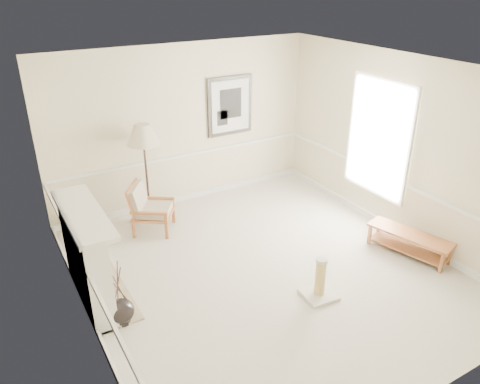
# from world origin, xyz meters

# --- Properties ---
(ground) EXTENTS (5.50, 5.50, 0.00)m
(ground) POSITION_xyz_m (0.00, 0.00, 0.00)
(ground) COLOR silver
(ground) RESTS_ON ground
(room) EXTENTS (5.04, 5.54, 2.92)m
(room) POSITION_xyz_m (0.14, 0.08, 1.87)
(room) COLOR beige
(room) RESTS_ON ground
(fireplace) EXTENTS (0.64, 1.64, 1.31)m
(fireplace) POSITION_xyz_m (-2.34, 0.60, 0.64)
(fireplace) COLOR white
(fireplace) RESTS_ON ground
(floor_vase) EXTENTS (0.31, 0.31, 0.92)m
(floor_vase) POSITION_xyz_m (-2.15, -0.06, 0.17)
(floor_vase) COLOR black
(floor_vase) RESTS_ON ground
(armchair) EXTENTS (0.89, 0.88, 0.82)m
(armchair) POSITION_xyz_m (-1.04, 1.98, 0.44)
(armchair) COLOR #A46234
(armchair) RESTS_ON ground
(floor_lamp) EXTENTS (0.64, 0.64, 1.73)m
(floor_lamp) POSITION_xyz_m (-0.88, 2.37, 1.51)
(floor_lamp) COLOR black
(floor_lamp) RESTS_ON ground
(bench) EXTENTS (0.71, 1.33, 0.36)m
(bench) POSITION_xyz_m (2.15, -0.75, 0.24)
(bench) COLOR #A46234
(bench) RESTS_ON ground
(scratching_post) EXTENTS (0.46, 0.46, 0.60)m
(scratching_post) POSITION_xyz_m (0.29, -0.89, 0.19)
(scratching_post) COLOR white
(scratching_post) RESTS_ON ground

